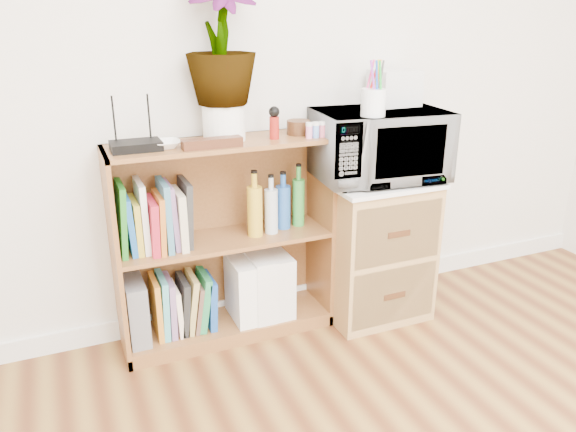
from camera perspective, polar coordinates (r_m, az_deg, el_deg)
skirting_board at (r=3.02m, az=-0.47°, el=-8.18°), size 4.00×0.02×0.10m
bookshelf at (r=2.61m, az=-6.43°, el=-2.69°), size 1.00×0.30×0.95m
wicker_unit at (r=2.88m, az=8.54°, el=-3.24°), size 0.50×0.45×0.70m
microwave at (r=2.71m, az=9.23°, el=7.11°), size 0.63×0.46×0.33m
pen_cup at (r=2.51m, az=8.67°, el=11.33°), size 0.11×0.11×0.12m
small_appliance at (r=2.82m, az=10.76°, el=12.67°), size 0.21×0.18×0.17m
router at (r=2.38m, az=-15.19°, el=6.90°), size 0.20×0.14×0.04m
white_bowl at (r=2.38m, az=-12.41°, el=7.12°), size 0.13×0.13×0.03m
plant_pot at (r=2.48m, az=-6.52°, el=9.43°), size 0.18×0.18×0.16m
potted_plant at (r=2.44m, az=-6.85°, el=17.36°), size 0.30×0.30×0.53m
trinket_box at (r=2.36m, az=-7.71°, el=7.36°), size 0.25×0.06×0.04m
kokeshi_doll at (r=2.50m, az=-1.40°, el=8.94°), size 0.04×0.04×0.10m
wooden_bowl at (r=2.60m, az=1.07°, el=9.00°), size 0.11×0.11×0.06m
paint_jars at (r=2.53m, az=2.84°, el=8.52°), size 0.10×0.04×0.05m
file_box at (r=2.65m, az=-15.19°, el=-9.17°), size 0.09×0.23×0.29m
magazine_holder_left at (r=2.73m, az=-4.79°, el=-7.44°), size 0.10×0.24×0.31m
magazine_holder_mid at (r=2.75m, az=-3.00°, el=-7.00°), size 0.10×0.25×0.32m
magazine_holder_right at (r=2.79m, az=-1.11°, el=-6.71°), size 0.10×0.25×0.31m
cookbooks at (r=2.49m, az=-13.38°, el=-0.27°), size 0.32×0.20×0.31m
liquor_bottles at (r=2.63m, az=-1.36°, el=1.48°), size 0.30×0.07×0.30m
lower_books at (r=2.69m, az=-10.64°, el=-8.75°), size 0.28×0.19×0.29m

